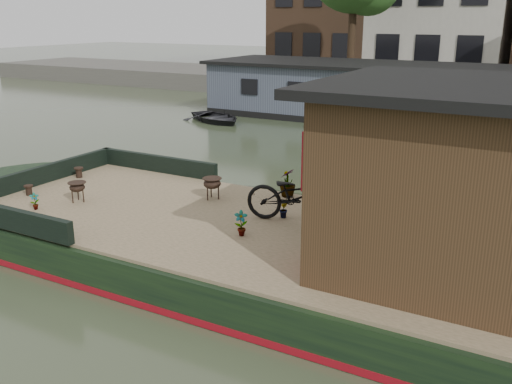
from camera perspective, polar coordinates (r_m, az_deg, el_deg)
The scene contains 17 objects.
ground at distance 8.82m, azimuth 5.79°, elevation -8.66°, with size 120.00×120.00×0.00m, color #2C3B25.
houseboat_hull at distance 9.26m, azimuth -1.77°, elevation -5.42°, with size 14.01×4.02×0.60m.
houseboat_deck at distance 8.56m, azimuth 5.91°, elevation -4.90°, with size 11.80×3.80×0.05m, color #9D8361.
bow_bulwark at distance 11.36m, azimuth -18.18°, elevation 0.98°, with size 3.00×4.00×0.35m.
cabin at distance 7.62m, azimuth 21.45°, elevation 1.12°, with size 4.00×3.50×2.42m.
bicycle at distance 9.08m, azimuth 4.24°, elevation -0.37°, with size 0.60×1.71×0.90m, color black.
potted_plant_a at distance 8.58m, azimuth -1.51°, elevation -3.15°, with size 0.21×0.14×0.39m, color #995F2B.
potted_plant_b at distance 9.38m, azimuth 2.76°, elevation -1.70°, with size 0.16×0.13×0.29m, color brown.
potted_plant_d at distance 10.44m, azimuth 3.18°, elevation 0.92°, with size 0.29×0.29×0.52m, color brown.
potted_plant_e at distance 10.46m, azimuth -21.25°, elevation -0.87°, with size 0.16×0.11×0.30m, color brown.
brazier_front at distance 10.63m, azimuth -17.41°, elevation 0.01°, with size 0.34×0.34×0.37m, color black, non-canonical shape.
brazier_rear at distance 10.33m, azimuth -4.39°, elevation 0.36°, with size 0.37×0.37×0.40m, color black, non-canonical shape.
bollard_port at distance 12.25m, azimuth -17.29°, elevation 1.87°, with size 0.19×0.19×0.21m, color black.
bollard_stbd at distance 11.35m, azimuth -21.77°, elevation 0.17°, with size 0.17×0.17×0.19m, color black.
dinghy at distance 21.72m, azimuth -4.02°, elevation 7.79°, with size 1.97×2.76×0.57m, color black.
far_houseboat at distance 21.72m, azimuth 21.04°, elevation 8.52°, with size 20.40×4.40×2.11m.
quay at distance 28.19m, azimuth 23.02°, elevation 8.99°, with size 60.00×6.00×0.90m, color #47443F.
Camera 1 is at (3.08, -7.31, 3.84)m, focal length 40.00 mm.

